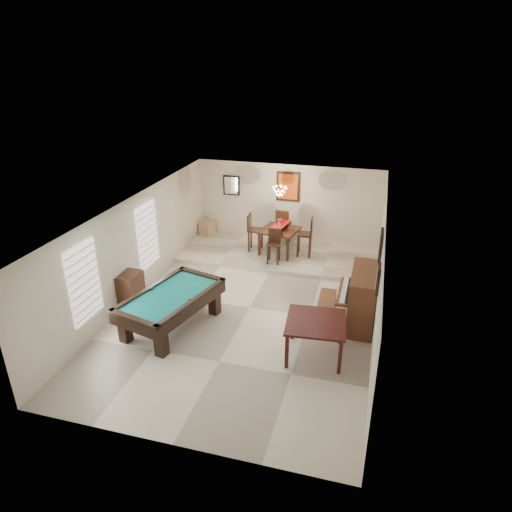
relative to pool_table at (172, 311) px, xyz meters
The scene contains 26 objects.
ground_plane 2.00m from the pool_table, 40.67° to the left, with size 6.00×9.00×0.02m, color beige.
wall_back 6.03m from the pool_table, 75.60° to the left, with size 6.00×0.04×2.60m, color silver.
wall_front 3.66m from the pool_table, 65.31° to the right, with size 6.00×0.04×2.60m, color silver.
wall_left 2.17m from the pool_table, 139.97° to the left, with size 0.04×9.00×2.60m, color silver.
wall_right 4.75m from the pool_table, 15.87° to the left, with size 0.04×9.00×2.60m, color silver.
ceiling 2.94m from the pool_table, 40.67° to the left, with size 6.00×9.00×0.04m, color white.
dining_step 4.77m from the pool_table, 71.85° to the left, with size 6.00×2.50×0.12m, color beige.
window_left_front 2.01m from the pool_table, 148.10° to the right, with size 0.06×1.00×1.70m, color white.
window_left_rear 2.59m from the pool_table, 128.43° to the left, with size 0.06×1.00×1.70m, color white.
pool_table is the anchor object (origin of this frame).
square_table 3.33m from the pool_table, ahead, with size 1.20×1.20×0.83m, color black, non-canonical shape.
upright_piano 4.23m from the pool_table, 18.06° to the left, with size 0.89×1.59×1.32m, color brown, non-canonical shape.
piano_bench 3.62m from the pool_table, 21.11° to the left, with size 0.38×0.98×0.54m, color brown.
apothecary_chest 1.37m from the pool_table, 160.17° to the left, with size 0.43×0.64×0.96m, color black.
dining_table 4.79m from the pool_table, 71.81° to the left, with size 1.07×1.07×0.89m, color black, non-canonical shape.
flower_vase 4.84m from the pool_table, 71.81° to the left, with size 0.14×0.14×0.24m, color red, non-canonical shape.
dining_chair_south 4.07m from the pool_table, 68.47° to the left, with size 0.38×0.38×1.02m, color black, non-canonical shape.
dining_chair_north 5.54m from the pool_table, 74.81° to the left, with size 0.43×0.43×1.16m, color black, non-canonical shape.
dining_chair_west 4.60m from the pool_table, 80.80° to the left, with size 0.43×0.43×1.17m, color black, non-canonical shape.
dining_chair_east 5.09m from the pool_table, 63.47° to the left, with size 0.44×0.44×1.19m, color black, non-canonical shape.
corner_bench 5.55m from the pool_table, 102.69° to the left, with size 0.39×0.49×0.44m, color tan.
chandelier 5.04m from the pool_table, 71.66° to the left, with size 0.44×0.44×0.60m, color #FFE5B2, non-canonical shape.
back_painting 6.11m from the pool_table, 75.50° to the left, with size 0.75×0.06×0.95m, color #D84C14.
back_mirror 5.92m from the pool_table, 94.16° to the left, with size 0.55×0.06×0.65m, color white.
right_picture_upper 4.94m from the pool_table, 19.51° to the left, with size 0.06×0.55×0.65m, color slate.
right_picture_lower 4.63m from the pool_table, ahead, with size 0.06×0.45×0.55m, color gray.
Camera 1 is at (2.76, -9.43, 5.83)m, focal length 32.00 mm.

